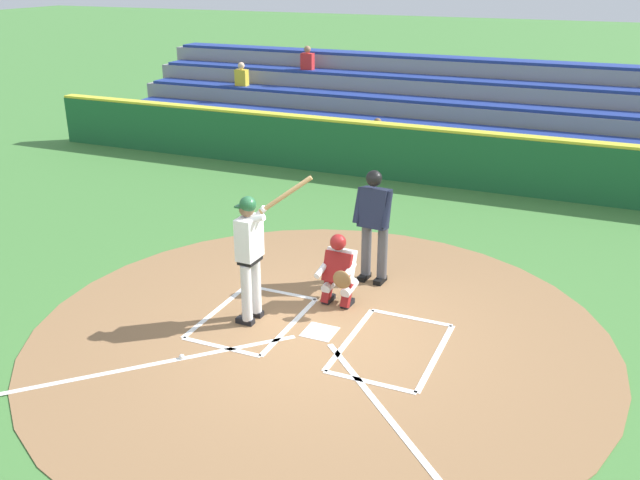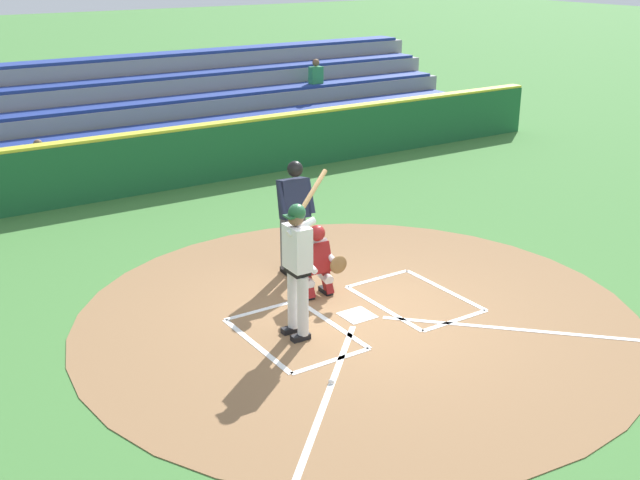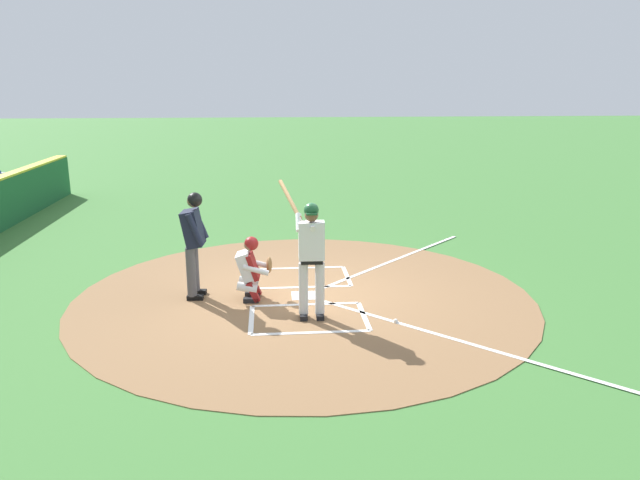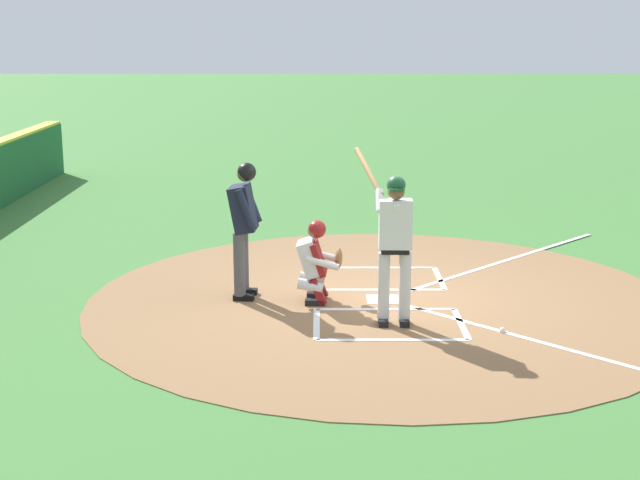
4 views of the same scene
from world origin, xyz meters
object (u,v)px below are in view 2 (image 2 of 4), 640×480
catcher (317,259)px  plate_umpire (294,209)px  baseball (331,382)px  batter (298,260)px

catcher → plate_umpire: bearing=-101.2°
catcher → plate_umpire: 1.10m
catcher → baseball: size_ratio=15.27×
baseball → catcher: bearing=-119.5°
plate_umpire → baseball: plate_umpire is taller
batter → baseball: size_ratio=28.76×
plate_umpire → baseball: 3.70m
batter → baseball: bearing=75.2°
batter → baseball: 1.72m
batter → plate_umpire: bearing=-120.3°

